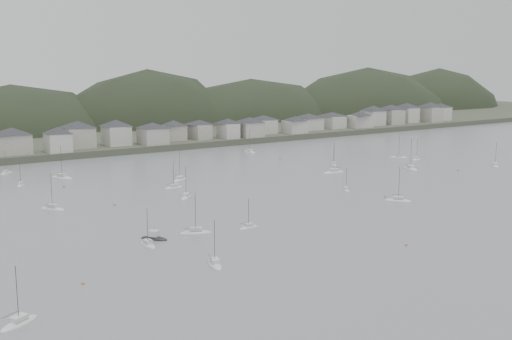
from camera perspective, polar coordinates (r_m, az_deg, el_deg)
ground at (r=153.36m, az=15.97°, el=-6.15°), size 900.00×900.00×0.00m
far_shore_land at (r=407.29m, az=-17.62°, el=3.72°), size 900.00×250.00×3.00m
forested_ridge at (r=385.91m, az=-15.75°, el=1.59°), size 851.55×103.94×102.57m
waterfront_town at (r=324.13m, az=-3.31°, el=4.00°), size 451.48×28.46×12.92m
sailboat_lead at (r=237.67m, az=7.14°, el=-0.23°), size 9.76×3.85×13.02m
moored_fleet at (r=194.02m, az=-4.96°, el=-2.44°), size 240.61×176.05×13.11m
motor_launch_far at (r=149.64m, az=-9.32°, el=-6.17°), size 6.08×6.98×3.66m
mooring_buoys at (r=187.79m, az=3.67°, el=-2.84°), size 162.85×143.60×0.70m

